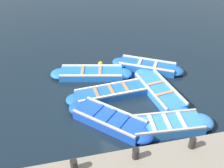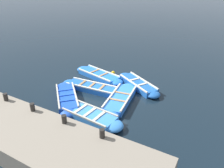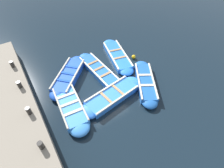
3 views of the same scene
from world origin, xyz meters
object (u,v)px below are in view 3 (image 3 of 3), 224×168
boat_end_of_row (99,71)px  bollard_north (41,145)px  boat_inner_gap (112,96)px  boat_stern_in (69,76)px  bollard_south (12,64)px  boat_tucked (145,82)px  buoy_orange_near (134,57)px  bollard_mid_south (19,85)px  boat_bow_out (117,56)px  boat_outer_right (70,106)px  bollard_mid_north (29,111)px

boat_end_of_row → bollard_north: (-4.10, -3.27, 0.91)m
boat_end_of_row → bollard_north: bollard_north is taller
boat_inner_gap → boat_end_of_row: (0.36, 2.06, -0.01)m
boat_stern_in → bollard_south: bollard_south is taller
boat_tucked → buoy_orange_near: (0.85, 2.19, -0.05)m
bollard_mid_south → buoy_orange_near: (6.65, -0.24, -0.93)m
boat_bow_out → buoy_orange_near: boat_bow_out is taller
boat_inner_gap → buoy_orange_near: bearing=35.1°
bollard_north → bollard_mid_south: size_ratio=1.00×
boat_bow_out → buoy_orange_near: (0.86, -0.61, -0.03)m
bollard_mid_south → boat_tucked: bearing=-22.7°
boat_outer_right → boat_end_of_row: 2.86m
boat_end_of_row → bollard_mid_north: 4.47m
boat_bow_out → bollard_mid_north: size_ratio=11.38×
boat_bow_out → boat_end_of_row: bearing=-160.7°
boat_bow_out → bollard_north: bollard_north is taller
boat_bow_out → bollard_mid_south: (-5.79, -0.37, 0.90)m
boat_outer_right → bollard_mid_north: size_ratio=10.44×
buoy_orange_near → boat_bow_out: bearing=144.7°
boat_inner_gap → bollard_south: bollard_south is taller
boat_tucked → bollard_mid_north: (-5.81, 0.69, 0.89)m
boat_end_of_row → bollard_north: 5.32m
bollard_mid_north → buoy_orange_near: 6.88m
buoy_orange_near → bollard_south: bearing=163.4°
boat_outer_right → buoy_orange_near: size_ratio=14.50×
boat_inner_gap → bollard_mid_south: bearing=148.7°
boat_inner_gap → bollard_mid_north: bearing=171.9°
boat_stern_in → bollard_south: 2.97m
boat_outer_right → bollard_north: bearing=-133.8°
boat_bow_out → buoy_orange_near: bearing=-35.3°
boat_outer_right → boat_tucked: boat_outer_right is taller
boat_bow_out → bollard_mid_north: (-5.79, -2.12, 0.90)m
boat_outer_right → bollard_south: 3.97m
bollard_south → buoy_orange_near: bollard_south is taller
boat_stern_in → bollard_north: 4.52m
boat_outer_right → bollard_north: size_ratio=10.44×
bollard_north → boat_tucked: bearing=10.3°
boat_inner_gap → bollard_north: bollard_north is taller
bollard_mid_south → bollard_south: same height
boat_stern_in → bollard_south: bearing=148.0°
boat_stern_in → boat_inner_gap: (1.33, -2.52, -0.03)m
boat_tucked → bollard_south: bearing=144.2°
boat_outer_right → boat_tucked: size_ratio=1.05×
boat_inner_gap → bollard_south: size_ratio=11.07×
buoy_orange_near → boat_outer_right: bearing=-163.2°
boat_stern_in → boat_end_of_row: bearing=-15.2°
boat_inner_gap → bollard_mid_north: (-3.75, 0.54, 0.90)m
buoy_orange_near → boat_inner_gap: bearing=-144.9°
buoy_orange_near → boat_tucked: bearing=-111.1°
bollard_north → boat_bow_out: bearing=33.7°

